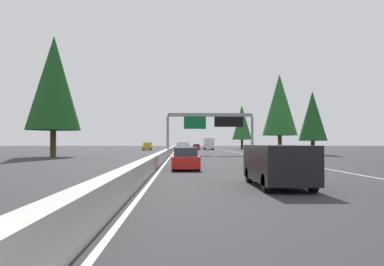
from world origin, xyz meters
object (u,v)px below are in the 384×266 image
at_px(box_truck_far_left, 208,143).
at_px(sedan_distant_a, 196,147).
at_px(pickup_far_right, 183,148).
at_px(sign_gantry_overhead, 211,122).
at_px(sedan_near_right, 182,147).
at_px(conifer_right_mid, 313,116).
at_px(conifer_right_distant, 242,122).
at_px(oncoming_near, 147,146).
at_px(sedan_near_center, 186,159).
at_px(conifer_right_far, 280,105).
at_px(conifer_left_near, 54,83).
at_px(minivan_distant_b, 278,163).

xyz_separation_m(box_truck_far_left, sedan_distant_a, (-5.98, 3.43, -0.93)).
bearing_deg(pickup_far_right, sedan_distant_a, -6.30).
relative_size(sign_gantry_overhead, sedan_near_right, 2.88).
height_order(pickup_far_right, conifer_right_mid, conifer_right_mid).
bearing_deg(conifer_right_distant, sedan_distant_a, 129.61).
xyz_separation_m(sedan_distant_a, conifer_right_mid, (-37.44, -15.79, 5.07)).
relative_size(oncoming_near, conifer_right_mid, 0.59).
distance_m(sedan_near_center, conifer_right_mid, 36.34).
height_order(sign_gantry_overhead, conifer_right_far, conifer_right_far).
distance_m(sedan_distant_a, conifer_right_distant, 18.08).
distance_m(sedan_near_center, sedan_distant_a, 67.96).
distance_m(oncoming_near, conifer_right_mid, 46.19).
xyz_separation_m(sedan_near_right, conifer_left_near, (-59.00, 16.40, 8.72)).
relative_size(box_truck_far_left, oncoming_near, 1.52).
relative_size(sedan_distant_a, oncoming_near, 0.79).
relative_size(oncoming_near, conifer_right_far, 0.39).
height_order(sign_gantry_overhead, pickup_far_right, sign_gantry_overhead).
height_order(conifer_right_distant, conifer_left_near, conifer_left_near).
relative_size(sedan_near_center, conifer_right_far, 0.31).
height_order(minivan_distant_b, conifer_right_mid, conifer_right_mid).
bearing_deg(conifer_right_distant, box_truck_far_left, 116.45).
height_order(pickup_far_right, oncoming_near, same).
bearing_deg(conifer_right_distant, oncoming_near, 114.82).
distance_m(oncoming_near, conifer_right_far, 36.53).
distance_m(sign_gantry_overhead, sedan_distant_a, 38.30).
distance_m(sedan_near_center, pickup_far_right, 36.79).
bearing_deg(conifer_right_distant, pickup_far_right, 158.60).
bearing_deg(sedan_distant_a, conifer_left_near, 155.93).
bearing_deg(sedan_distant_a, minivan_distant_b, -179.86).
distance_m(box_truck_far_left, sedan_distant_a, 6.95).
bearing_deg(conifer_right_far, sign_gantry_overhead, 133.59).
relative_size(sedan_near_center, sedan_near_right, 1.00).
bearing_deg(box_truck_far_left, sedan_distant_a, 150.17).
bearing_deg(sedan_near_right, conifer_left_near, 164.46).
xyz_separation_m(oncoming_near, conifer_left_near, (-43.86, 8.07, 8.49)).
relative_size(minivan_distant_b, conifer_right_distant, 0.41).
relative_size(sign_gantry_overhead, conifer_left_near, 0.82).
height_order(sign_gantry_overhead, conifer_left_near, conifer_left_near).
relative_size(sedan_distant_a, conifer_right_mid, 0.46).
bearing_deg(conifer_right_far, conifer_left_near, 119.54).
height_order(sedan_near_right, conifer_right_far, conifer_right_far).
height_order(minivan_distant_b, conifer_left_near, conifer_left_near).
bearing_deg(sign_gantry_overhead, conifer_right_mid, -87.66).
distance_m(conifer_right_far, conifer_right_distant, 36.14).
xyz_separation_m(sedan_near_right, conifer_right_far, (-39.76, -17.53, 7.94)).
bearing_deg(minivan_distant_b, conifer_right_mid, -20.95).
height_order(sedan_near_center, sedan_near_right, same).
bearing_deg(sedan_near_center, sedan_distant_a, -2.88).
xyz_separation_m(minivan_distant_b, sedan_near_right, (92.57, 3.72, -0.27)).
relative_size(minivan_distant_b, sedan_distant_a, 1.14).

